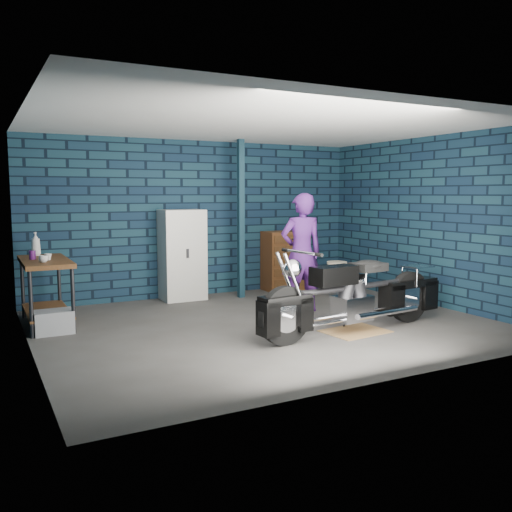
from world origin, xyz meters
The scene contains 15 objects.
ground centered at (0.00, 0.00, 0.00)m, with size 6.00×6.00×0.00m, color #454441.
room_walls centered at (0.00, 0.55, 1.90)m, with size 6.02×5.01×2.71m.
support_post centered at (0.55, 1.95, 1.35)m, with size 0.10×0.10×2.70m, color #122D3A.
workbench centered at (-2.68, 1.36, 0.46)m, with size 0.60×1.40×0.91m, color brown.
drip_mat centered at (0.84, -0.86, 0.00)m, with size 0.80×0.60×0.01m, color brown.
motorcycle centered at (0.84, -0.86, 0.56)m, with size 2.54×0.69×1.12m, color black, non-canonical shape.
person centered at (0.88, 0.54, 0.90)m, with size 0.66×0.43×1.80m, color #4D1D70.
storage_bin centered at (-2.66, 0.87, 0.15)m, with size 0.48×0.34×0.30m, color gray.
locker centered at (-0.41, 2.23, 0.76)m, with size 0.71×0.51×1.52m, color silver.
tool_chest centered at (1.62, 2.23, 0.55)m, with size 0.82×0.46×1.10m, color brown.
shop_stool centered at (2.00, 1.15, 0.31)m, with size 0.34×0.34×0.63m, color beige, non-canonical shape.
cup_a centered at (-2.73, 1.02, 0.96)m, with size 0.11×0.11×0.09m, color beige.
cup_b centered at (-2.65, 1.24, 0.95)m, with size 0.09×0.09×0.09m, color beige.
mug_purple centered at (-2.83, 1.43, 0.97)m, with size 0.09×0.09×0.12m, color #5A1A6B.
bottle centered at (-2.74, 1.89, 1.08)m, with size 0.13×0.13×0.34m, color gray.
Camera 1 is at (-3.50, -6.38, 1.79)m, focal length 38.00 mm.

